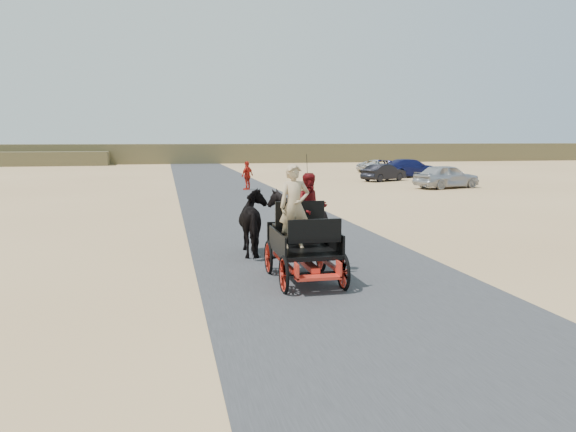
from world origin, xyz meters
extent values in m
plane|color=tan|center=(0.00, 0.00, 0.00)|extent=(140.00, 140.00, 0.00)
cube|color=#38383A|center=(0.00, 0.00, 0.01)|extent=(6.00, 140.00, 0.01)
cube|color=brown|center=(0.00, 62.00, 1.20)|extent=(140.00, 6.00, 2.40)
imported|color=black|center=(-1.28, 3.62, 0.85)|extent=(0.91, 2.01, 1.70)
imported|color=black|center=(-0.18, 3.62, 0.85)|extent=(1.37, 1.54, 1.70)
imported|color=tan|center=(-0.93, 0.67, 1.62)|extent=(0.66, 0.43, 1.80)
imported|color=#660C0F|center=(-0.43, 1.22, 1.51)|extent=(0.77, 0.60, 1.58)
imported|color=red|center=(1.20, 22.52, 0.86)|extent=(1.02, 1.00, 1.73)
imported|color=#B2B2B7|center=(13.48, 21.06, 0.74)|extent=(4.68, 2.89, 1.49)
imported|color=black|center=(11.96, 27.55, 0.61)|extent=(3.87, 2.89, 1.22)
imported|color=navy|center=(15.62, 30.94, 0.73)|extent=(5.18, 2.49, 1.46)
imported|color=silver|center=(15.52, 37.51, 0.58)|extent=(4.56, 3.13, 1.16)
camera|label=1|loc=(-3.60, -10.89, 3.05)|focal=35.00mm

